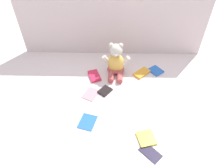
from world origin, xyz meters
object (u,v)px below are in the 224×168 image
Objects in this scene: book_case_2 at (142,73)px; book_case_0 at (150,153)px; book_case_6 at (156,71)px; book_case_4 at (105,91)px; book_case_7 at (94,76)px; book_case_1 at (87,122)px; book_case_5 at (91,94)px; teddy_bear at (116,63)px; book_case_3 at (146,138)px.

book_case_0 is at bearing 135.15° from book_case_2.
book_case_0 is 1.20× the size of book_case_6.
book_case_4 is 0.70× the size of book_case_7.
book_case_2 reaches higher than book_case_1.
book_case_0 is 0.58m from book_case_5.
teddy_bear is 0.25m from book_case_4.
book_case_4 is (-0.28, 0.48, 0.00)m from book_case_0.
book_case_4 is 0.46m from book_case_6.
book_case_2 is 0.45m from book_case_5.
book_case_3 is at bearing 39.42° from book_case_6.
book_case_5 is at bearing -123.45° from teddy_bear.
book_case_7 reaches higher than book_case_3.
book_case_2 and book_case_7 have the same top height.
book_case_2 reaches higher than book_case_5.
book_case_2 is 1.30× the size of book_case_6.
book_case_4 reaches higher than book_case_1.
book_case_5 is at bearing -60.05° from book_case_3.
book_case_1 is (-0.17, -0.49, -0.09)m from teddy_bear.
book_case_7 is at bearing -29.45° from book_case_6.
book_case_7 is at bearing -158.99° from teddy_bear.
teddy_bear is 2.00× the size of book_case_7.
book_case_6 is 0.78× the size of book_case_7.
book_case_3 is 1.03× the size of book_case_6.
book_case_6 is (0.12, 0.03, -0.00)m from book_case_2.
book_case_1 is 1.19× the size of book_case_6.
book_case_2 is at bearing -22.17° from book_case_6.
teddy_bear is at bearing -34.82° from book_case_6.
book_case_3 reaches higher than book_case_0.
teddy_bear is at bearing -100.37° from book_case_5.
book_case_7 reaches higher than book_case_4.
book_case_2 reaches higher than book_case_6.
book_case_7 is at bearing 52.18° from book_case_2.
teddy_bear is 2.14× the size of book_case_0.
book_case_6 is at bearing -117.82° from book_case_3.
book_case_5 is (-0.38, 0.45, 0.00)m from book_case_0.
book_case_0 is 1.16× the size of book_case_3.
book_case_3 is (-0.01, 0.09, 0.00)m from book_case_0.
book_case_7 is (0.01, 0.43, 0.01)m from book_case_1.
book_case_0 is at bearing -71.55° from teddy_bear.
book_case_3 reaches higher than book_case_1.
book_case_0 is 0.73m from book_case_7.
book_case_4 is (-0.26, 0.39, 0.00)m from book_case_3.
book_case_3 is (0.36, -0.11, 0.00)m from book_case_1.
teddy_bear reaches higher than book_case_7.
book_case_4 is at bearing 75.13° from book_case_0.
book_case_3 and book_case_6 have the same top height.
book_case_0 is 0.55m from book_case_4.
book_case_2 is (0.01, 0.68, 0.00)m from book_case_0.
book_case_0 and book_case_1 have the same top height.
book_case_5 is at bearing -10.30° from book_case_6.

